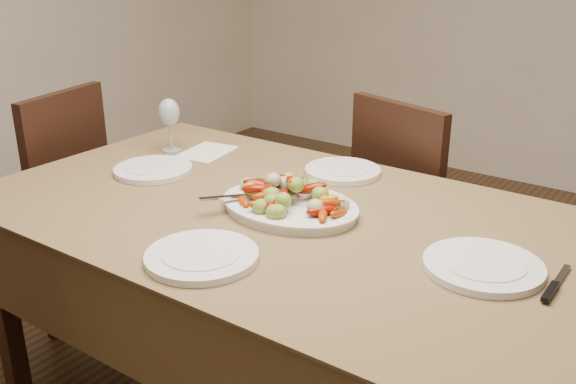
% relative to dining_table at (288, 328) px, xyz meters
% --- Properties ---
extents(dining_table, '(1.85, 1.06, 0.76)m').
position_rel_dining_table_xyz_m(dining_table, '(0.00, 0.00, 0.00)').
color(dining_table, brown).
rests_on(dining_table, ground).
extents(chair_far, '(0.52, 0.52, 0.95)m').
position_rel_dining_table_xyz_m(chair_far, '(0.07, 0.82, 0.10)').
color(chair_far, black).
rests_on(chair_far, ground).
extents(chair_left, '(0.50, 0.50, 0.95)m').
position_rel_dining_table_xyz_m(chair_left, '(-1.27, 0.01, 0.10)').
color(chair_left, black).
rests_on(chair_left, ground).
extents(serving_platter, '(0.40, 0.30, 0.02)m').
position_rel_dining_table_xyz_m(serving_platter, '(0.00, 0.01, 0.39)').
color(serving_platter, white).
rests_on(serving_platter, dining_table).
extents(roasted_vegetables, '(0.33, 0.22, 0.09)m').
position_rel_dining_table_xyz_m(roasted_vegetables, '(0.00, 0.01, 0.45)').
color(roasted_vegetables, '#731102').
rests_on(roasted_vegetables, serving_platter).
extents(serving_spoon, '(0.28, 0.18, 0.03)m').
position_rel_dining_table_xyz_m(serving_spoon, '(-0.06, -0.03, 0.43)').
color(serving_spoon, '#9EA0A8').
rests_on(serving_spoon, serving_platter).
extents(plate_left, '(0.26, 0.26, 0.02)m').
position_rel_dining_table_xyz_m(plate_left, '(-0.56, 0.01, 0.39)').
color(plate_left, white).
rests_on(plate_left, dining_table).
extents(plate_right, '(0.28, 0.28, 0.02)m').
position_rel_dining_table_xyz_m(plate_right, '(0.56, -0.01, 0.39)').
color(plate_right, white).
rests_on(plate_right, dining_table).
extents(plate_far, '(0.25, 0.25, 0.02)m').
position_rel_dining_table_xyz_m(plate_far, '(-0.04, 0.36, 0.39)').
color(plate_far, white).
rests_on(plate_far, dining_table).
extents(plate_near, '(0.27, 0.27, 0.02)m').
position_rel_dining_table_xyz_m(plate_near, '(0.00, -0.35, 0.39)').
color(plate_near, white).
rests_on(plate_near, dining_table).
extents(wine_glass, '(0.08, 0.08, 0.20)m').
position_rel_dining_table_xyz_m(wine_glass, '(-0.67, 0.21, 0.48)').
color(wine_glass, '#8C99A5').
rests_on(wine_glass, dining_table).
extents(menu_card, '(0.18, 0.23, 0.00)m').
position_rel_dining_table_xyz_m(menu_card, '(-0.56, 0.27, 0.38)').
color(menu_card, silver).
rests_on(menu_card, dining_table).
extents(table_knife, '(0.02, 0.20, 0.01)m').
position_rel_dining_table_xyz_m(table_knife, '(0.72, 0.01, 0.38)').
color(table_knife, '#9EA0A8').
rests_on(table_knife, dining_table).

